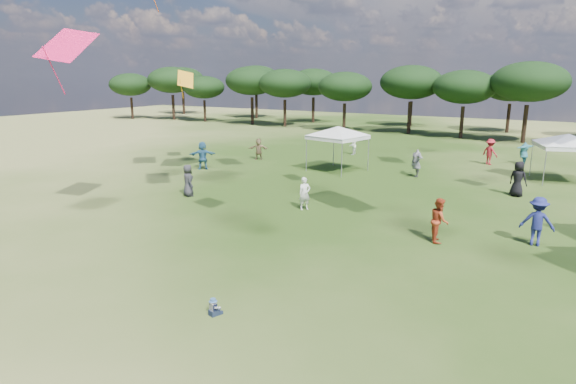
# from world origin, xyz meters

# --- Properties ---
(ground) EXTENTS (140.00, 140.00, 0.00)m
(ground) POSITION_xyz_m (0.00, 0.00, 0.00)
(ground) COLOR #2B4514
(ground) RESTS_ON ground
(tree_line) EXTENTS (108.78, 17.63, 7.77)m
(tree_line) POSITION_xyz_m (2.39, 47.41, 5.42)
(tree_line) COLOR black
(tree_line) RESTS_ON ground
(tent_left) EXTENTS (6.19, 6.19, 3.30)m
(tent_left) POSITION_xyz_m (-6.01, 22.33, 2.87)
(tent_left) COLOR gray
(tent_left) RESTS_ON ground
(tent_right) EXTENTS (6.14, 6.14, 3.20)m
(tent_right) POSITION_xyz_m (7.19, 26.31, 2.77)
(tent_right) COLOR gray
(tent_right) RESTS_ON ground
(toddler) EXTENTS (0.36, 0.39, 0.49)m
(toddler) POSITION_xyz_m (-0.23, 2.38, 0.22)
(toddler) COLOR #161F33
(toddler) RESTS_ON ground
(festival_crowd) EXTENTS (28.68, 21.62, 1.92)m
(festival_crowd) POSITION_xyz_m (-0.59, 21.54, 0.88)
(festival_crowd) COLOR #28272C
(festival_crowd) RESTS_ON ground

